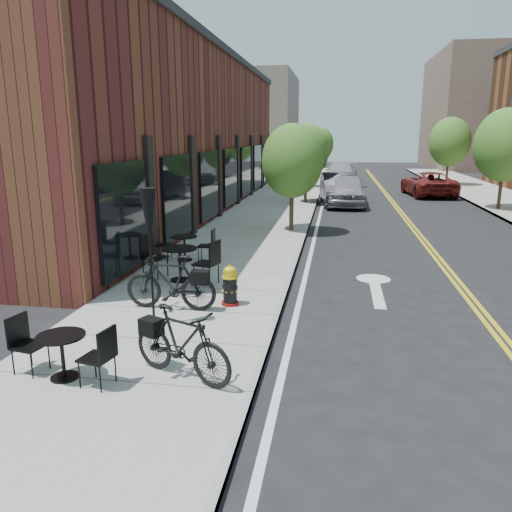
{
  "coord_description": "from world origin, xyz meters",
  "views": [
    {
      "loc": [
        1.01,
        -9.04,
        3.5
      ],
      "look_at": [
        -0.64,
        1.14,
        1.0
      ],
      "focal_mm": 35.0,
      "sensor_mm": 36.0,
      "label": 1
    }
  ],
  "objects_px": {
    "bistro_set_a": "(62,350)",
    "parked_car_c": "(341,173)",
    "bistro_set_c": "(184,244)",
    "parked_car_far": "(428,184)",
    "bicycle_left": "(171,282)",
    "patio_umbrella": "(149,228)",
    "parked_car_a": "(346,190)",
    "bicycle_right": "(181,344)",
    "parked_car_b": "(339,189)",
    "bistro_set_b": "(180,259)",
    "fire_hydrant": "(230,286)"
  },
  "relations": [
    {
      "from": "bistro_set_a",
      "to": "parked_car_c",
      "type": "distance_m",
      "value": 31.59
    },
    {
      "from": "bistro_set_c",
      "to": "parked_car_far",
      "type": "relative_size",
      "value": 0.32
    },
    {
      "from": "bicycle_left",
      "to": "parked_car_c",
      "type": "distance_m",
      "value": 28.5
    },
    {
      "from": "bicycle_left",
      "to": "bistro_set_a",
      "type": "bearing_deg",
      "value": -9.46
    },
    {
      "from": "patio_umbrella",
      "to": "parked_car_a",
      "type": "distance_m",
      "value": 17.99
    },
    {
      "from": "bicycle_right",
      "to": "parked_car_b",
      "type": "xyz_separation_m",
      "value": [
        2.2,
        19.82,
        0.16
      ]
    },
    {
      "from": "bicycle_left",
      "to": "parked_car_far",
      "type": "distance_m",
      "value": 23.39
    },
    {
      "from": "bistro_set_b",
      "to": "parked_car_far",
      "type": "height_order",
      "value": "parked_car_far"
    },
    {
      "from": "parked_car_far",
      "to": "parked_car_c",
      "type": "bearing_deg",
      "value": -57.88
    },
    {
      "from": "parked_car_far",
      "to": "parked_car_a",
      "type": "bearing_deg",
      "value": 40.36
    },
    {
      "from": "bistro_set_c",
      "to": "parked_car_far",
      "type": "xyz_separation_m",
      "value": [
        9.41,
        17.89,
        0.14
      ]
    },
    {
      "from": "parked_car_b",
      "to": "fire_hydrant",
      "type": "bearing_deg",
      "value": -103.47
    },
    {
      "from": "bistro_set_b",
      "to": "parked_car_a",
      "type": "height_order",
      "value": "parked_car_a"
    },
    {
      "from": "parked_car_far",
      "to": "bistro_set_c",
      "type": "bearing_deg",
      "value": 56.36
    },
    {
      "from": "bicycle_right",
      "to": "parked_car_far",
      "type": "xyz_separation_m",
      "value": [
        7.39,
        24.57,
        0.06
      ]
    },
    {
      "from": "patio_umbrella",
      "to": "parked_car_a",
      "type": "height_order",
      "value": "patio_umbrella"
    },
    {
      "from": "fire_hydrant",
      "to": "bicycle_left",
      "type": "bearing_deg",
      "value": -139.81
    },
    {
      "from": "bicycle_left",
      "to": "parked_car_b",
      "type": "xyz_separation_m",
      "value": [
        3.3,
        17.05,
        0.13
      ]
    },
    {
      "from": "patio_umbrella",
      "to": "parked_car_far",
      "type": "distance_m",
      "value": 24.21
    },
    {
      "from": "bistro_set_c",
      "to": "bicycle_left",
      "type": "bearing_deg",
      "value": -78.79
    },
    {
      "from": "bistro_set_a",
      "to": "bistro_set_c",
      "type": "xyz_separation_m",
      "value": [
        -0.35,
        6.95,
        0.02
      ]
    },
    {
      "from": "bistro_set_a",
      "to": "patio_umbrella",
      "type": "bearing_deg",
      "value": 87.67
    },
    {
      "from": "parked_car_c",
      "to": "parked_car_far",
      "type": "height_order",
      "value": "parked_car_c"
    },
    {
      "from": "fire_hydrant",
      "to": "bistro_set_c",
      "type": "distance_m",
      "value": 4.0
    },
    {
      "from": "parked_car_a",
      "to": "parked_car_c",
      "type": "xyz_separation_m",
      "value": [
        -0.25,
        11.55,
        -0.04
      ]
    },
    {
      "from": "fire_hydrant",
      "to": "parked_car_b",
      "type": "height_order",
      "value": "parked_car_b"
    },
    {
      "from": "patio_umbrella",
      "to": "parked_car_far",
      "type": "height_order",
      "value": "patio_umbrella"
    },
    {
      "from": "fire_hydrant",
      "to": "bistro_set_b",
      "type": "height_order",
      "value": "bistro_set_b"
    },
    {
      "from": "bistro_set_b",
      "to": "parked_car_b",
      "type": "distance_m",
      "value": 15.54
    },
    {
      "from": "bicycle_right",
      "to": "parked_car_c",
      "type": "relative_size",
      "value": 0.33
    },
    {
      "from": "bicycle_left",
      "to": "parked_car_c",
      "type": "bearing_deg",
      "value": 174.41
    },
    {
      "from": "bicycle_left",
      "to": "bistro_set_b",
      "type": "height_order",
      "value": "bicycle_left"
    },
    {
      "from": "parked_car_a",
      "to": "parked_car_c",
      "type": "distance_m",
      "value": 11.55
    },
    {
      "from": "bicycle_right",
      "to": "parked_car_a",
      "type": "xyz_separation_m",
      "value": [
        2.56,
        19.52,
        0.17
      ]
    },
    {
      "from": "fire_hydrant",
      "to": "bistro_set_a",
      "type": "height_order",
      "value": "bistro_set_a"
    },
    {
      "from": "parked_car_b",
      "to": "bicycle_right",
      "type": "bearing_deg",
      "value": -102.27
    },
    {
      "from": "parked_car_far",
      "to": "bistro_set_b",
      "type": "bearing_deg",
      "value": 59.9
    },
    {
      "from": "bistro_set_a",
      "to": "parked_car_c",
      "type": "height_order",
      "value": "parked_car_c"
    },
    {
      "from": "patio_umbrella",
      "to": "parked_car_far",
      "type": "bearing_deg",
      "value": 69.31
    },
    {
      "from": "patio_umbrella",
      "to": "parked_car_b",
      "type": "height_order",
      "value": "patio_umbrella"
    },
    {
      "from": "bistro_set_b",
      "to": "bistro_set_c",
      "type": "height_order",
      "value": "bistro_set_b"
    },
    {
      "from": "bicycle_right",
      "to": "parked_car_a",
      "type": "height_order",
      "value": "parked_car_a"
    },
    {
      "from": "parked_car_c",
      "to": "bicycle_right",
      "type": "bearing_deg",
      "value": -88.17
    },
    {
      "from": "bistro_set_b",
      "to": "parked_car_far",
      "type": "distance_m",
      "value": 21.75
    },
    {
      "from": "bicycle_right",
      "to": "bistro_set_c",
      "type": "bearing_deg",
      "value": 40.97
    },
    {
      "from": "bicycle_right",
      "to": "parked_car_a",
      "type": "relative_size",
      "value": 0.36
    },
    {
      "from": "bistro_set_a",
      "to": "bistro_set_c",
      "type": "bearing_deg",
      "value": 103.66
    },
    {
      "from": "bicycle_left",
      "to": "bistro_set_a",
      "type": "relative_size",
      "value": 1.15
    },
    {
      "from": "bicycle_left",
      "to": "bistro_set_c",
      "type": "distance_m",
      "value": 4.02
    },
    {
      "from": "patio_umbrella",
      "to": "parked_car_b",
      "type": "relative_size",
      "value": 0.51
    }
  ]
}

